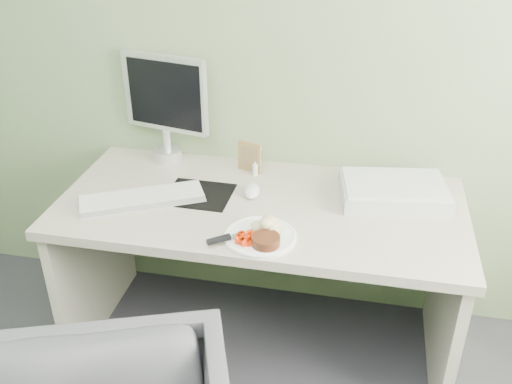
% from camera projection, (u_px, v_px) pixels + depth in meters
% --- Properties ---
extents(wall_back, '(3.50, 0.00, 3.50)m').
position_uv_depth(wall_back, '(279.00, 22.00, 2.26)').
color(wall_back, '#6E8960').
rests_on(wall_back, floor).
extents(desk, '(1.60, 0.75, 0.73)m').
position_uv_depth(desk, '(260.00, 241.00, 2.34)').
color(desk, '#B9AB9B').
rests_on(desk, floor).
extents(plate, '(0.26, 0.26, 0.01)m').
position_uv_depth(plate, '(260.00, 237.00, 2.03)').
color(plate, white).
rests_on(plate, desk).
extents(steak, '(0.12, 0.12, 0.03)m').
position_uv_depth(steak, '(266.00, 240.00, 1.97)').
color(steak, black).
rests_on(steak, plate).
extents(potato_pile, '(0.13, 0.10, 0.06)m').
position_uv_depth(potato_pile, '(267.00, 226.00, 2.02)').
color(potato_pile, tan).
rests_on(potato_pile, plate).
extents(carrot_heap, '(0.06, 0.06, 0.04)m').
position_uv_depth(carrot_heap, '(244.00, 237.00, 1.98)').
color(carrot_heap, red).
rests_on(carrot_heap, plate).
extents(steak_knife, '(0.19, 0.16, 0.02)m').
position_uv_depth(steak_knife, '(228.00, 237.00, 1.99)').
color(steak_knife, silver).
rests_on(steak_knife, plate).
extents(mousepad, '(0.27, 0.23, 0.00)m').
position_uv_depth(mousepad, '(199.00, 194.00, 2.30)').
color(mousepad, black).
rests_on(mousepad, desk).
extents(keyboard, '(0.49, 0.35, 0.02)m').
position_uv_depth(keyboard, '(142.00, 198.00, 2.25)').
color(keyboard, white).
rests_on(keyboard, desk).
extents(computer_mouse, '(0.08, 0.12, 0.04)m').
position_uv_depth(computer_mouse, '(252.00, 191.00, 2.29)').
color(computer_mouse, white).
rests_on(computer_mouse, desk).
extents(photo_frame, '(0.11, 0.04, 0.14)m').
position_uv_depth(photo_frame, '(250.00, 157.00, 2.46)').
color(photo_frame, '#9E814A').
rests_on(photo_frame, desk).
extents(eyedrop_bottle, '(0.02, 0.02, 0.07)m').
position_uv_depth(eyedrop_bottle, '(255.00, 169.00, 2.44)').
color(eyedrop_bottle, white).
rests_on(eyedrop_bottle, desk).
extents(scanner, '(0.45, 0.34, 0.06)m').
position_uv_depth(scanner, '(394.00, 192.00, 2.26)').
color(scanner, '#A5A7AB').
rests_on(scanner, desk).
extents(monitor, '(0.40, 0.14, 0.48)m').
position_uv_depth(monitor, '(165.00, 102.00, 2.47)').
color(monitor, silver).
rests_on(monitor, desk).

